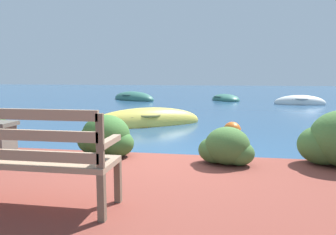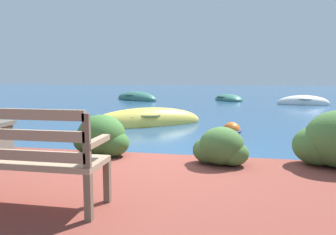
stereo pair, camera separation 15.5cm
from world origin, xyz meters
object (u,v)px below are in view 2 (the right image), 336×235
rowboat_far (303,103)px  rowboat_outer (137,99)px  rowboat_distant (229,99)px  park_bench (18,155)px  mooring_buoy (232,131)px  rowboat_nearest (146,123)px

rowboat_far → rowboat_outer: size_ratio=0.72×
rowboat_outer → rowboat_distant: size_ratio=1.29×
park_bench → rowboat_outer: bearing=99.5°
rowboat_far → mooring_buoy: size_ratio=5.06×
rowboat_nearest → rowboat_outer: (-2.92, 9.11, 0.00)m
rowboat_far → rowboat_outer: (-8.75, 1.40, 0.00)m
rowboat_far → mooring_buoy: bearing=69.3°
park_bench → rowboat_distant: park_bench is taller
rowboat_nearest → rowboat_distant: rowboat_nearest is taller
rowboat_far → rowboat_outer: bearing=-8.3°
rowboat_far → mooring_buoy: rowboat_far is taller
park_bench → rowboat_nearest: size_ratio=0.47×
rowboat_far → rowboat_distant: bearing=-28.6°
park_bench → rowboat_distant: size_ratio=0.60×
rowboat_nearest → rowboat_distant: (2.27, 9.71, -0.01)m
rowboat_distant → rowboat_far: bearing=34.0°
rowboat_far → rowboat_nearest: bearing=53.7°
rowboat_far → rowboat_outer: rowboat_outer is taller
rowboat_distant → mooring_buoy: bearing=-26.0°
park_bench → rowboat_outer: park_bench is taller
rowboat_nearest → rowboat_distant: bearing=-138.2°
park_bench → rowboat_nearest: (-0.46, 6.40, -0.63)m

